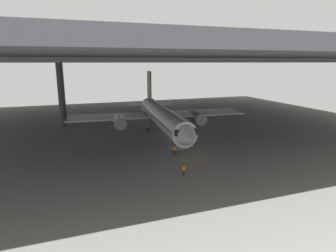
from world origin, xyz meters
name	(u,v)px	position (x,y,z in m)	size (l,w,h in m)	color
ground_plane	(174,138)	(0.00, 0.00, 0.00)	(110.00, 110.00, 0.00)	gray
hangar_structure	(153,56)	(-0.05, 13.74, 15.83)	(121.00, 99.00, 16.46)	#4C4F54
airplane_main	(162,116)	(-1.02, 4.21, 3.63)	(38.96, 40.21, 12.42)	white
boarding_stairs	(180,144)	(-1.39, -6.90, 0.75)	(4.51, 1.87, 4.86)	slate
crew_worker_near_nose	(184,169)	(-5.59, -18.44, 1.00)	(0.53, 0.32, 1.74)	#232838
crew_worker_by_stairs	(174,149)	(-3.64, -9.90, 0.99)	(0.46, 0.39, 1.73)	#232838
traffic_cone_orange	(204,161)	(-0.83, -14.86, 0.29)	(0.36, 0.36, 0.60)	black
baggage_tug	(176,121)	(5.37, 12.71, 0.53)	(1.74, 2.43, 0.90)	yellow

